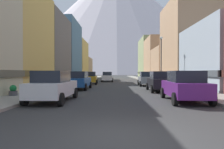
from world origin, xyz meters
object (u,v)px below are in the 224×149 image
potted_plant_0 (13,91)px  pedestrian_0 (197,83)px  car_left_1 (79,80)px  pedestrian_2 (63,79)px  potted_plant_1 (188,83)px  streetlamp_right (161,53)px  car_right_1 (160,81)px  pedestrian_1 (68,78)px  car_right_0 (184,86)px  car_right_2 (147,79)px  car_left_0 (53,86)px  car_left_2 (90,78)px  car_driving_0 (107,77)px

potted_plant_0 → pedestrian_0: 13.53m
car_left_1 → pedestrian_2: (-2.45, 3.37, 0.00)m
potted_plant_1 → streetlamp_right: size_ratio=0.15×
car_right_1 → pedestrian_1: pedestrian_1 is taller
car_right_0 → car_right_2: (0.00, 14.05, 0.00)m
pedestrian_2 → streetlamp_right: streetlamp_right is taller
car_left_0 → pedestrian_0: 11.01m
pedestrian_0 → pedestrian_1: (-12.50, 10.06, 0.04)m
pedestrian_2 → car_left_1: bearing=-54.0°
potted_plant_1 → pedestrian_0: pedestrian_0 is taller
car_left_0 → car_right_2: (7.60, 14.18, 0.00)m
car_left_2 → streetlamp_right: streetlamp_right is taller
car_right_2 → car_driving_0: 12.66m
car_right_2 → pedestrian_0: car_right_2 is taller
car_driving_0 → potted_plant_1: 19.18m
pedestrian_2 → potted_plant_1: bearing=-14.2°
potted_plant_1 → car_left_0: bearing=-141.8°
car_left_2 → pedestrian_1: (-2.45, -3.19, 0.02)m
potted_plant_0 → car_driving_0: bearing=77.3°
car_right_1 → car_right_0: bearing=-90.0°
pedestrian_0 → pedestrian_2: bearing=149.5°
car_right_0 → pedestrian_1: pedestrian_1 is taller
car_right_2 → pedestrian_1: pedestrian_1 is taller
car_left_1 → pedestrian_2: size_ratio=2.72×
car_right_0 → streetlamp_right: streetlamp_right is taller
car_left_1 → potted_plant_0: car_left_1 is taller
car_left_0 → car_left_2: size_ratio=0.99×
car_right_0 → pedestrian_2: 15.44m
car_right_0 → potted_plant_1: car_right_0 is taller
car_left_2 → pedestrian_0: size_ratio=2.84×
car_right_2 → potted_plant_1: bearing=-60.6°
car_right_0 → potted_plant_0: (-10.80, 1.63, -0.44)m
car_left_0 → car_left_1: same height
car_right_0 → car_right_2: 14.05m
car_right_1 → streetlamp_right: 7.44m
pedestrian_1 → pedestrian_0: bearing=-38.8°
potted_plant_0 → pedestrian_0: (13.25, 2.73, 0.41)m
car_left_1 → car_right_2: bearing=36.9°
car_left_0 → car_right_0: 7.60m
car_left_2 → potted_plant_1: (10.80, -9.25, -0.23)m
car_left_1 → pedestrian_2: same height
car_left_2 → car_right_0: 19.18m
streetlamp_right → car_left_0: bearing=-124.9°
potted_plant_0 → car_left_1: bearing=64.5°
car_left_1 → car_right_2: (7.60, 5.70, 0.00)m
car_left_0 → streetlamp_right: size_ratio=0.76×
car_left_2 → pedestrian_2: bearing=-112.6°
car_left_1 → car_driving_0: size_ratio=1.01×
car_left_0 → car_right_0: size_ratio=0.99×
car_left_0 → potted_plant_0: bearing=151.1°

